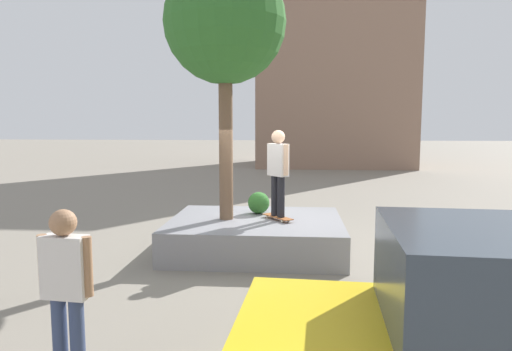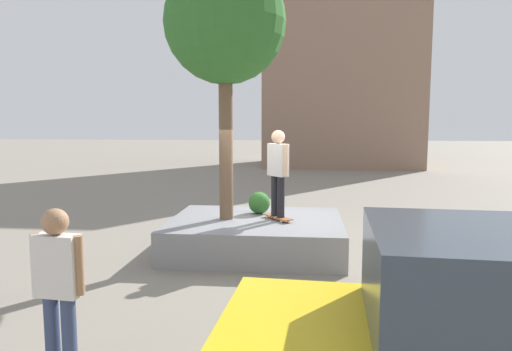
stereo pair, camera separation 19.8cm
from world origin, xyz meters
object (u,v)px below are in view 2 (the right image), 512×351
at_px(planter_ledge, 256,235).
at_px(skateboard, 278,217).
at_px(plaza_tree, 225,25).
at_px(skateboarder, 278,167).
at_px(passerby_with_bag, 58,279).

relative_size(planter_ledge, skateboard, 4.61).
bearing_deg(skateboard, plaza_tree, -0.84).
xyz_separation_m(skateboard, skateboarder, (0.00, 0.00, 1.03)).
height_order(skateboarder, passerby_with_bag, skateboarder).
bearing_deg(skateboarder, skateboard, 180.00).
distance_m(planter_ledge, passerby_with_bag, 5.15).
xyz_separation_m(plaza_tree, passerby_with_bag, (0.97, 4.81, -3.53)).
height_order(skateboard, passerby_with_bag, passerby_with_bag).
bearing_deg(skateboarder, plaza_tree, -0.84).
height_order(planter_ledge, plaza_tree, plaza_tree).
height_order(skateboard, skateboarder, skateboarder).
bearing_deg(planter_ledge, skateboarder, 172.60).
distance_m(skateboard, skateboarder, 1.03).
bearing_deg(skateboard, planter_ledge, -7.40).
height_order(plaza_tree, passerby_with_bag, plaza_tree).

